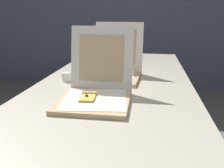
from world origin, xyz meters
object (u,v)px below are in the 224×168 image
(pizza_box_front, at_px, (96,91))
(pizza_box_middle, at_px, (115,70))
(cup_white_mid, at_px, (66,77))
(cup_white_far, at_px, (89,66))
(table, at_px, (113,91))

(pizza_box_front, distance_m, pizza_box_middle, 0.47)
(pizza_box_front, bearing_deg, pizza_box_middle, 85.83)
(cup_white_mid, bearing_deg, cup_white_far, 78.78)
(table, height_order, pizza_box_middle, pizza_box_middle)
(table, bearing_deg, cup_white_mid, 174.08)
(cup_white_far, height_order, cup_white_mid, same)
(pizza_box_front, relative_size, cup_white_mid, 7.27)
(pizza_box_front, relative_size, pizza_box_middle, 1.07)
(pizza_box_middle, xyz_separation_m, cup_white_far, (-0.23, 0.20, -0.03))
(table, distance_m, pizza_box_middle, 0.20)
(pizza_box_front, relative_size, cup_white_far, 7.27)
(cup_white_mid, bearing_deg, pizza_box_middle, 25.56)
(table, relative_size, pizza_box_front, 5.76)
(pizza_box_front, distance_m, cup_white_far, 0.69)
(pizza_box_front, distance_m, cup_white_mid, 0.42)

